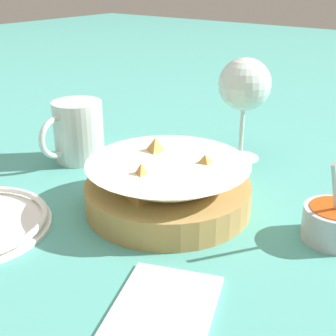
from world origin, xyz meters
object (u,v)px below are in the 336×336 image
Objects in this scene: food_basket at (168,187)px; wine_glass at (244,87)px; sauce_cup at (334,222)px; beer_mug at (78,133)px.

wine_glass reaches higher than food_basket.
wine_glass is at bearing -126.68° from sauce_cup.
food_basket is 0.22m from wine_glass.
food_basket is 0.20m from sauce_cup.
beer_mug is at bearing -101.54° from food_basket.
food_basket is at bearing 78.46° from beer_mug.
beer_mug is at bearing -50.80° from wine_glass.
beer_mug reaches higher than food_basket.
wine_glass is at bearing 129.20° from beer_mug.
wine_glass reaches higher than sauce_cup.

